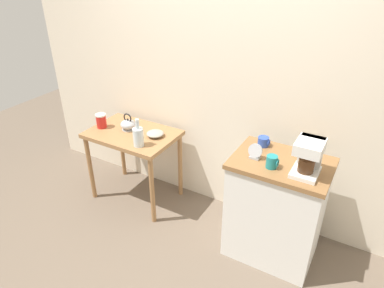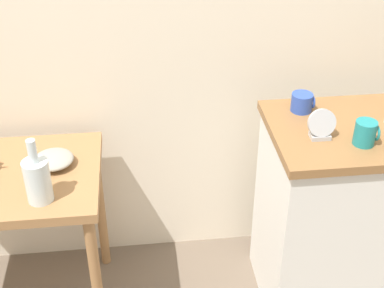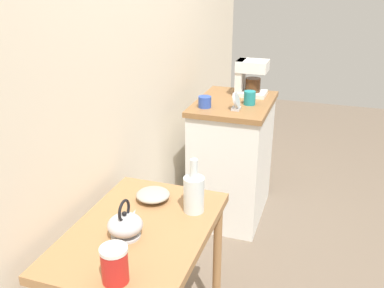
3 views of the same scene
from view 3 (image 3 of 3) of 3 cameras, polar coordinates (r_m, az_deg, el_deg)
ground_plane at (r=2.84m, az=0.90°, el=-16.17°), size 8.00×8.00×0.00m
back_wall at (r=2.51m, az=-7.77°, el=13.63°), size 4.40×0.10×2.80m
wooden_table at (r=1.92m, az=-6.83°, el=-13.73°), size 0.84×0.57×0.75m
kitchen_counter at (r=3.21m, az=5.37°, el=-2.00°), size 0.73×0.52×0.91m
bowl_stoneware at (r=2.05m, az=-5.25°, el=-6.80°), size 0.16×0.16×0.05m
teakettle at (r=1.80m, az=-8.92°, el=-10.63°), size 0.18×0.15×0.17m
glass_carafe_vase at (r=1.93m, az=0.25°, el=-6.57°), size 0.10×0.10×0.26m
canister_enamel at (r=1.57m, az=-10.32°, el=-15.59°), size 0.10×0.10×0.14m
coffee_maker at (r=3.18m, az=7.65°, el=8.98°), size 0.18×0.22×0.26m
mug_dark_teal at (r=2.97m, az=7.74°, el=6.16°), size 0.09×0.08×0.09m
mug_blue at (r=2.89m, az=1.74°, el=5.68°), size 0.09×0.09×0.08m
table_clock at (r=2.84m, az=5.97°, el=5.60°), size 0.11×0.05×0.12m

